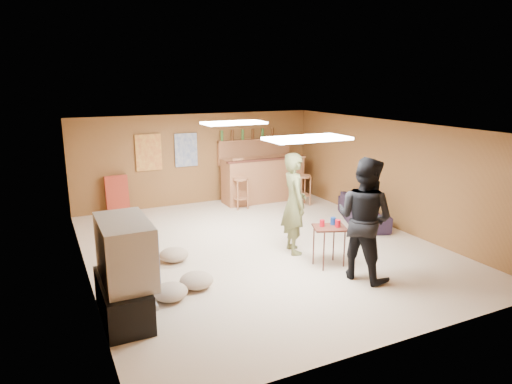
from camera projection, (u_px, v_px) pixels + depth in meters
name	position (u px, v px, depth m)	size (l,w,h in m)	color
ground	(261.00, 247.00, 8.38)	(7.00, 7.00, 0.00)	beige
ceiling	(261.00, 127.00, 7.85)	(6.00, 7.00, 0.02)	silver
wall_back	(198.00, 159.00, 11.18)	(6.00, 0.02, 2.20)	brown
wall_front	(400.00, 255.00, 5.06)	(6.00, 0.02, 2.20)	brown
wall_left	(82.00, 209.00, 6.85)	(0.02, 7.00, 2.20)	brown
wall_right	(391.00, 174.00, 9.38)	(0.02, 7.00, 2.20)	brown
tv_stand	(123.00, 299.00, 5.86)	(0.55, 1.30, 0.50)	black
dvd_box	(141.00, 302.00, 5.98)	(0.35, 0.50, 0.08)	#B2B2B7
tv_body	(125.00, 251.00, 5.74)	(0.60, 1.10, 0.80)	#B2B2B7
tv_screen	(150.00, 247.00, 5.87)	(0.02, 0.95, 0.65)	navy
bar_counter	(262.00, 180.00, 11.46)	(2.00, 0.60, 1.10)	#935835
bar_lip	(267.00, 160.00, 11.11)	(2.10, 0.12, 0.05)	#441E15
bar_shelf	(255.00, 140.00, 11.63)	(2.00, 0.18, 0.05)	#935835
bar_backing	(254.00, 151.00, 11.72)	(2.00, 0.14, 0.60)	#935835
poster_left	(149.00, 152.00, 10.58)	(0.60, 0.03, 0.85)	#BF3F26
poster_right	(186.00, 150.00, 10.96)	(0.55, 0.03, 0.80)	#334C99
folding_chair_stack	(117.00, 195.00, 10.32)	(0.50, 0.14, 0.90)	#A42F1E
ceiling_panel_front	(307.00, 139.00, 6.55)	(1.20, 0.60, 0.04)	white
ceiling_panel_back	(234.00, 123.00, 8.91)	(1.20, 0.60, 0.04)	white
person_olive	(294.00, 203.00, 7.96)	(0.65, 0.43, 1.79)	#62653A
person_black	(364.00, 219.00, 6.90)	(0.92, 0.72, 1.89)	black
sofa	(363.00, 210.00, 9.79)	(1.80, 0.71, 0.53)	black
tray_table	(329.00, 246.00, 7.48)	(0.52, 0.41, 0.67)	#441E15
cup_red_near	(322.00, 223.00, 7.40)	(0.08, 0.08, 0.11)	red
cup_red_far	(338.00, 224.00, 7.36)	(0.09, 0.09, 0.12)	red
cup_blue	(333.00, 221.00, 7.50)	(0.09, 0.09, 0.12)	navy
bar_stool_left	(241.00, 187.00, 10.79)	(0.34, 0.34, 1.06)	#935835
bar_stool_right	(303.00, 183.00, 11.08)	(0.35, 0.35, 1.10)	#935835
cushion_near_tv	(196.00, 280.00, 6.73)	(0.50, 0.50, 0.22)	#9F8770
cushion_mid	(174.00, 255.00, 7.72)	(0.49, 0.49, 0.22)	#9F8770
cushion_far	(170.00, 292.00, 6.37)	(0.49, 0.49, 0.22)	#9F8770
bottle_row	(248.00, 134.00, 11.49)	(1.48, 0.08, 0.26)	#3F7233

